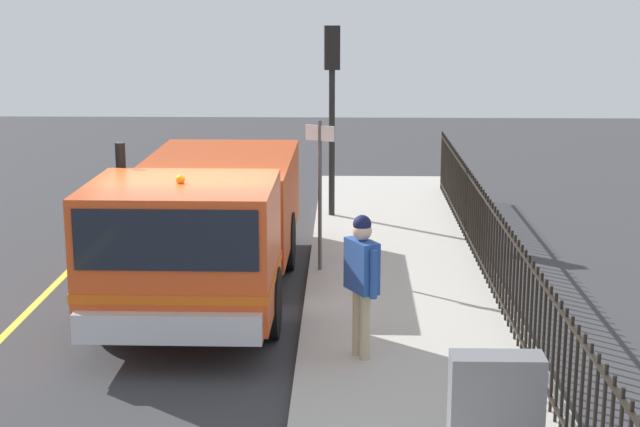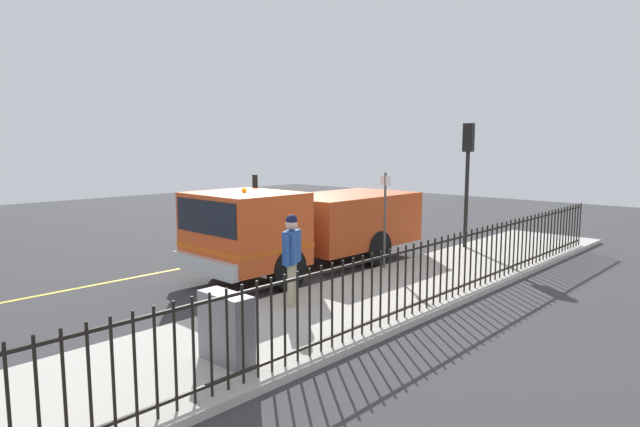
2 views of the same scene
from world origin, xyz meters
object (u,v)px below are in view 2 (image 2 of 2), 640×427
at_px(traffic_light_near, 468,160).
at_px(traffic_cone, 290,240).
at_px(utility_cabinet, 226,328).
at_px(street_sign, 385,209).
at_px(work_truck, 302,223).
at_px(worker_standing, 292,250).

distance_m(traffic_light_near, traffic_cone, 5.90).
xyz_separation_m(utility_cabinet, street_sign, (-1.86, 6.33, 1.01)).
xyz_separation_m(work_truck, worker_standing, (2.27, -2.52, -0.03)).
xyz_separation_m(worker_standing, traffic_cone, (-4.22, 3.96, -0.85)).
bearing_deg(utility_cabinet, traffic_cone, 130.28).
distance_m(worker_standing, utility_cabinet, 2.86).
bearing_deg(utility_cabinet, work_truck, 125.04).
height_order(work_truck, worker_standing, work_truck).
height_order(utility_cabinet, traffic_cone, utility_cabinet).
distance_m(work_truck, street_sign, 2.15).
xyz_separation_m(worker_standing, traffic_light_near, (-0.47, 7.81, 1.59)).
bearing_deg(traffic_cone, work_truck, -36.37).
relative_size(worker_standing, street_sign, 0.74).
bearing_deg(work_truck, street_sign, -141.48).
height_order(traffic_cone, street_sign, street_sign).
bearing_deg(traffic_light_near, street_sign, 82.39).
distance_m(worker_standing, traffic_cone, 5.85).
relative_size(work_truck, street_sign, 2.82).
relative_size(traffic_cone, street_sign, 0.30).
height_order(worker_standing, street_sign, street_sign).
relative_size(work_truck, traffic_light_near, 1.82).
bearing_deg(street_sign, utility_cabinet, -73.64).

